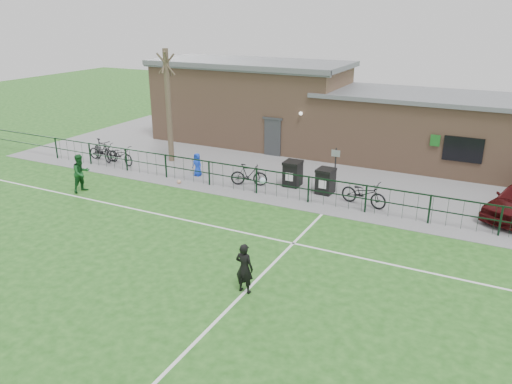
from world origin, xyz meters
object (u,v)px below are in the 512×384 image
at_px(wheelie_bin_left, 293,174).
at_px(bicycle_a, 103,151).
at_px(wheelie_bin_right, 325,182).
at_px(bicycle_d, 249,175).
at_px(spectator_child, 197,165).
at_px(sign_post, 335,169).
at_px(bicycle_c, 121,155).
at_px(outfield_player, 81,173).
at_px(ball_ground, 179,182).
at_px(bicycle_e, 364,193).
at_px(bicycle_b, 102,150).
at_px(bare_tree, 169,107).

bearing_deg(wheelie_bin_left, bicycle_a, -176.96).
bearing_deg(bicycle_a, wheelie_bin_right, -88.08).
relative_size(bicycle_d, spectator_child, 1.51).
relative_size(sign_post, bicycle_c, 1.03).
height_order(wheelie_bin_right, outfield_player, outfield_player).
xyz_separation_m(wheelie_bin_right, bicycle_d, (-3.57, -0.64, -0.01)).
distance_m(wheelie_bin_left, bicycle_c, 9.64).
bearing_deg(outfield_player, ball_ground, -40.28).
relative_size(wheelie_bin_left, bicycle_e, 0.54).
xyz_separation_m(wheelie_bin_left, bicycle_b, (-10.91, -0.93, 0.05)).
height_order(spectator_child, ball_ground, spectator_child).
height_order(wheelie_bin_right, spectator_child, spectator_child).
bearing_deg(bicycle_c, bare_tree, -37.11).
distance_m(spectator_child, outfield_player, 5.50).
distance_m(wheelie_bin_right, bicycle_c, 11.34).
bearing_deg(outfield_player, wheelie_bin_right, -55.38).
distance_m(spectator_child, ball_ground, 1.50).
bearing_deg(sign_post, ball_ground, -160.33).
bearing_deg(spectator_child, bare_tree, 161.53).
relative_size(bare_tree, bicycle_b, 2.99).
height_order(bicycle_a, ball_ground, bicycle_a).
relative_size(bare_tree, outfield_player, 3.42).
relative_size(spectator_child, ball_ground, 5.64).
xyz_separation_m(bicycle_c, outfield_player, (1.31, -4.11, 0.35)).
distance_m(wheelie_bin_left, spectator_child, 4.89).
distance_m(bicycle_e, ball_ground, 8.73).
relative_size(bicycle_e, spectator_child, 1.78).
relative_size(sign_post, bicycle_e, 0.97).
xyz_separation_m(bicycle_d, spectator_child, (-2.97, 0.13, 0.05)).
relative_size(wheelie_bin_left, bicycle_c, 0.57).
height_order(wheelie_bin_right, ball_ground, wheelie_bin_right).
bearing_deg(sign_post, bare_tree, 176.89).
bearing_deg(wheelie_bin_right, bicycle_b, -173.48).
xyz_separation_m(bicycle_d, bicycle_e, (5.52, -0.09, 0.02)).
bearing_deg(outfield_player, bicycle_a, 41.79).
distance_m(bicycle_e, spectator_child, 8.50).
bearing_deg(bicycle_e, sign_post, 65.44).
height_order(wheelie_bin_left, spectator_child, spectator_child).
height_order(bicycle_b, outfield_player, outfield_player).
height_order(wheelie_bin_left, bicycle_a, wheelie_bin_left).
bearing_deg(sign_post, bicycle_e, -36.63).
height_order(bicycle_b, bicycle_e, bicycle_b).
bearing_deg(bicycle_a, outfield_player, -147.87).
xyz_separation_m(bare_tree, sign_post, (9.51, -0.52, -1.98)).
relative_size(wheelie_bin_right, bicycle_c, 0.54).
height_order(wheelie_bin_left, bicycle_c, wheelie_bin_left).
distance_m(wheelie_bin_left, wheelie_bin_right, 1.74).
distance_m(bare_tree, spectator_child, 3.97).
bearing_deg(sign_post, bicycle_c, -174.00).
xyz_separation_m(sign_post, bicycle_a, (-12.95, -1.09, -0.51)).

